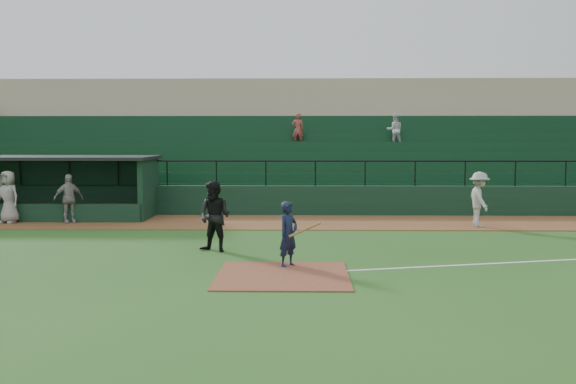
{
  "coord_description": "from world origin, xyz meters",
  "views": [
    {
      "loc": [
        0.41,
        -15.11,
        3.16
      ],
      "look_at": [
        0.0,
        5.0,
        1.4
      ],
      "focal_mm": 39.27,
      "sensor_mm": 36.0,
      "label": 1
    }
  ],
  "objects": [
    {
      "name": "ground",
      "position": [
        0.0,
        0.0,
        0.0
      ],
      "size": [
        90.0,
        90.0,
        0.0
      ],
      "primitive_type": "plane",
      "color": "#24511A",
      "rests_on": "ground"
    },
    {
      "name": "home_plate_dirt",
      "position": [
        0.0,
        -1.0,
        0.01
      ],
      "size": [
        3.0,
        3.0,
        0.03
      ],
      "primitive_type": "cube",
      "color": "brown",
      "rests_on": "ground"
    },
    {
      "name": "dugout",
      "position": [
        -9.75,
        9.56,
        1.33
      ],
      "size": [
        8.9,
        3.2,
        2.42
      ],
      "color": "black",
      "rests_on": "ground"
    },
    {
      "name": "dugout_player_b",
      "position": [
        -10.24,
        7.47,
        0.99
      ],
      "size": [
        1.09,
        0.9,
        1.91
      ],
      "primitive_type": "imported",
      "rotation": [
        0.0,
        0.0,
        -0.37
      ],
      "color": "gray",
      "rests_on": "warning_track"
    },
    {
      "name": "batter_at_plate",
      "position": [
        0.11,
        0.0,
        0.8
      ],
      "size": [
        1.13,
        0.72,
        1.61
      ],
      "color": "black",
      "rests_on": "ground"
    },
    {
      "name": "stadium_structure",
      "position": [
        -0.0,
        16.46,
        2.3
      ],
      "size": [
        38.0,
        13.08,
        6.4
      ],
      "color": "black",
      "rests_on": "ground"
    },
    {
      "name": "runner",
      "position": [
        6.65,
        6.88,
        0.99
      ],
      "size": [
        0.79,
        1.28,
        1.92
      ],
      "primitive_type": "imported",
      "rotation": [
        0.0,
        0.0,
        1.63
      ],
      "color": "#A29C97",
      "rests_on": "warning_track"
    },
    {
      "name": "warning_track",
      "position": [
        0.0,
        8.0,
        0.01
      ],
      "size": [
        40.0,
        4.0,
        0.03
      ],
      "primitive_type": "cube",
      "color": "brown",
      "rests_on": "ground"
    },
    {
      "name": "umpire",
      "position": [
        -1.96,
        2.05,
        0.98
      ],
      "size": [
        1.17,
        1.07,
        1.96
      ],
      "primitive_type": "imported",
      "rotation": [
        0.0,
        0.0,
        -0.42
      ],
      "color": "black",
      "rests_on": "ground"
    },
    {
      "name": "dugout_player_a",
      "position": [
        -8.08,
        7.6,
        0.92
      ],
      "size": [
        1.11,
        0.96,
        1.78
      ],
      "primitive_type": "imported",
      "rotation": [
        0.0,
        0.0,
        0.61
      ],
      "color": "#9B9691",
      "rests_on": "warning_track"
    }
  ]
}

